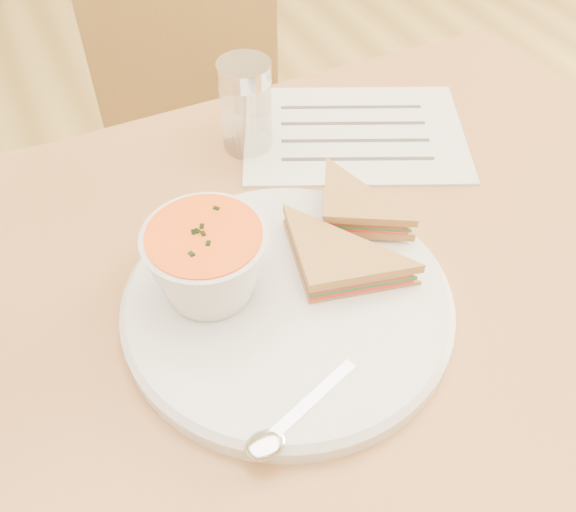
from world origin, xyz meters
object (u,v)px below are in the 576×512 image
chair_far (220,170)px  soup_bowl (208,265)px  condiment_shaker (246,106)px  plate (288,304)px  dining_table (287,475)px

chair_far → soup_bowl: 0.71m
chair_far → soup_bowl: bearing=73.6°
soup_bowl → condiment_shaker: bearing=59.1°
chair_far → condiment_shaker: 0.53m
chair_far → plate: size_ratio=2.72×
dining_table → chair_far: 0.62m
dining_table → plate: size_ratio=3.26×
chair_far → condiment_shaker: bearing=81.2°
dining_table → soup_bowl: 0.43m
plate → condiment_shaker: condiment_shaker is taller
chair_far → soup_bowl: (-0.20, -0.57, 0.39)m
plate → condiment_shaker: 0.26m
dining_table → plate: plate is taller
plate → condiment_shaker: size_ratio=2.79×
plate → soup_bowl: 0.08m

